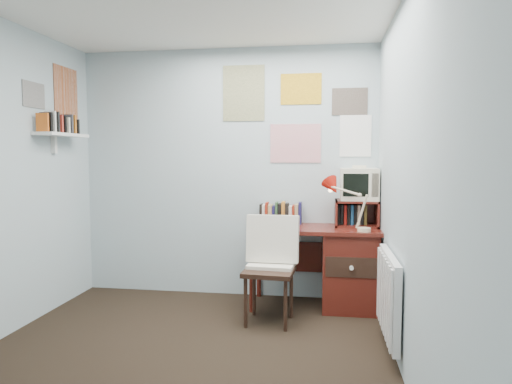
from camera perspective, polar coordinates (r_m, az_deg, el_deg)
ground at (r=3.29m, az=-10.54°, el=-21.28°), size 3.50×3.50×0.00m
back_wall at (r=4.65m, az=-3.71°, el=2.35°), size 3.00×0.02×2.50m
right_wall at (r=2.84m, az=18.94°, el=0.70°), size 0.02×3.50×2.50m
desk at (r=4.40m, az=10.86°, el=-8.99°), size 1.20×0.55×0.76m
desk_chair at (r=3.94m, az=1.64°, el=-9.93°), size 0.49×0.47×0.89m
desk_lamp at (r=4.13m, az=13.41°, el=-1.89°), size 0.35×0.31×0.43m
tv_riser at (r=4.43m, az=12.43°, el=-2.60°), size 0.40×0.30×0.25m
crt_tv at (r=4.42m, az=12.75°, el=1.14°), size 0.35×0.32×0.33m
book_row at (r=4.50m, az=4.32°, el=-2.59°), size 0.60×0.14×0.22m
radiator at (r=3.52m, az=16.28°, el=-12.27°), size 0.09×0.80×0.60m
wall_shelf at (r=4.57m, az=-23.11°, el=6.60°), size 0.20×0.62×0.24m
posters_back at (r=4.56m, az=4.99°, el=9.84°), size 1.20×0.01×0.90m
posters_left at (r=4.65m, az=-24.27°, el=11.22°), size 0.01×0.70×0.60m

